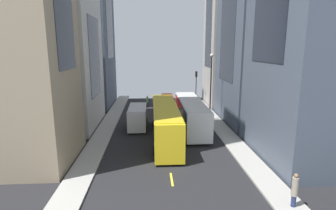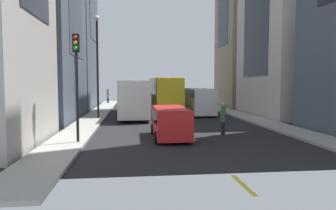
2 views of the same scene
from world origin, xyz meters
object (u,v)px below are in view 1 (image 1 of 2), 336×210
(delivery_van_white, at_px, (137,116))
(car_red_0, at_px, (168,100))
(pedestrian_crossing_near, at_px, (295,189))
(city_bus_white, at_px, (191,112))
(pedestrian_walking_far, at_px, (147,101))
(traffic_light_near_corner, at_px, (196,81))
(streetcar_yellow, at_px, (165,120))

(delivery_van_white, bearing_deg, car_red_0, -109.66)
(delivery_van_white, xyz_separation_m, pedestrian_crossing_near, (-10.00, 17.25, -0.26))
(city_bus_white, bearing_deg, pedestrian_walking_far, -65.97)
(traffic_light_near_corner, bearing_deg, delivery_van_white, 55.52)
(traffic_light_near_corner, bearing_deg, car_red_0, 14.98)
(delivery_van_white, height_order, traffic_light_near_corner, traffic_light_near_corner)
(car_red_0, distance_m, pedestrian_walking_far, 3.39)
(traffic_light_near_corner, bearing_deg, pedestrian_walking_far, 14.27)
(car_red_0, distance_m, traffic_light_near_corner, 5.83)
(streetcar_yellow, height_order, car_red_0, streetcar_yellow)
(car_red_0, xyz_separation_m, pedestrian_walking_far, (3.30, 0.77, 0.03))
(streetcar_yellow, distance_m, pedestrian_crossing_near, 14.67)
(streetcar_yellow, height_order, delivery_van_white, streetcar_yellow)
(city_bus_white, relative_size, delivery_van_white, 2.29)
(streetcar_yellow, relative_size, pedestrian_walking_far, 6.94)
(city_bus_white, relative_size, pedestrian_walking_far, 6.41)
(city_bus_white, distance_m, car_red_0, 12.80)
(streetcar_yellow, bearing_deg, city_bus_white, -130.03)
(streetcar_yellow, distance_m, car_red_0, 16.51)
(city_bus_white, bearing_deg, car_red_0, -81.07)
(delivery_van_white, xyz_separation_m, pedestrian_walking_far, (-1.03, -11.33, -0.46))
(car_red_0, height_order, pedestrian_walking_far, pedestrian_walking_far)
(pedestrian_crossing_near, bearing_deg, delivery_van_white, 60.98)
(city_bus_white, xyz_separation_m, delivery_van_white, (6.31, -0.51, -0.50))
(pedestrian_crossing_near, relative_size, traffic_light_near_corner, 0.39)
(pedestrian_walking_far, distance_m, pedestrian_crossing_near, 29.95)
(pedestrian_crossing_near, bearing_deg, city_bus_white, 43.32)
(delivery_van_white, distance_m, pedestrian_crossing_near, 19.94)
(streetcar_yellow, relative_size, car_red_0, 2.97)
(delivery_van_white, distance_m, pedestrian_walking_far, 11.38)
(pedestrian_walking_far, relative_size, traffic_light_near_corner, 0.36)
(streetcar_yellow, xyz_separation_m, pedestrian_crossing_near, (-6.91, 12.92, -0.87))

